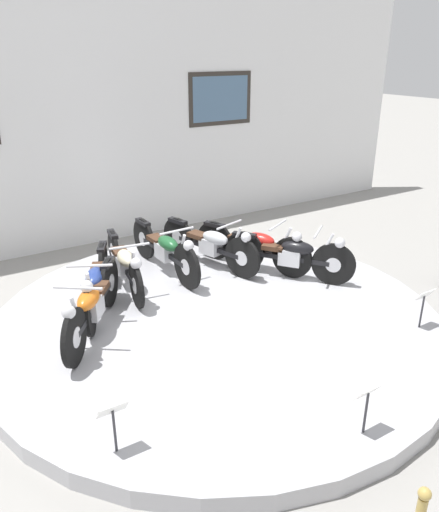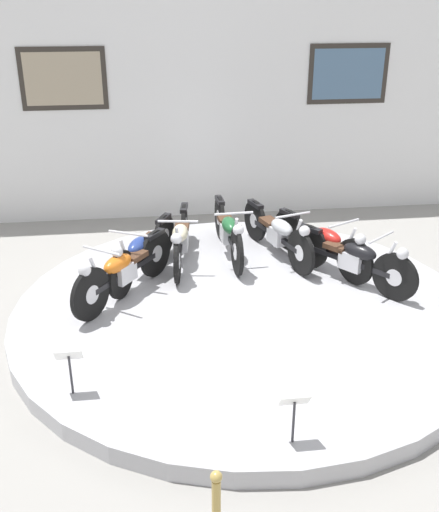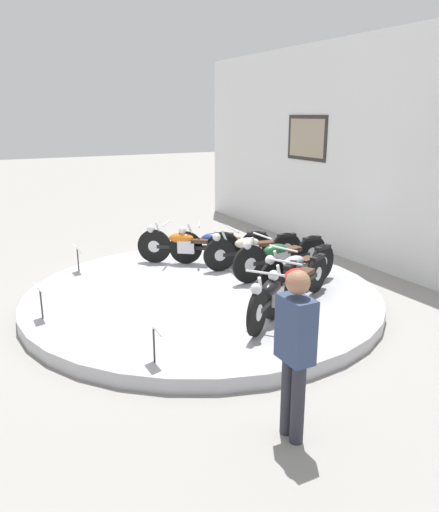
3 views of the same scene
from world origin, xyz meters
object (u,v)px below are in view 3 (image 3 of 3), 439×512
motorcycle_green (280,255)px  motorcycle_silver (297,268)px  motorcycle_cream (252,248)px  motorcycle_black (274,292)px  info_placard_front_left (77,252)px  motorcycle_red (296,281)px  info_placard_front_centre (40,294)px  visitor_standing (295,347)px  info_placard_front_right (154,333)px  motorcycle_blue (219,244)px  motorcycle_orange (187,244)px

motorcycle_green → motorcycle_silver: motorcycle_green is taller
motorcycle_cream → motorcycle_black: 2.40m
motorcycle_silver → info_placard_front_left: motorcycle_silver is taller
motorcycle_red → motorcycle_silver: bearing=142.9°
motorcycle_silver → info_placard_front_centre: 3.93m
visitor_standing → info_placard_front_right: bearing=-155.5°
motorcycle_green → motorcycle_black: bearing=-37.0°
motorcycle_blue → motorcycle_silver: 1.99m
motorcycle_orange → motorcycle_blue: (0.25, 0.57, -0.01)m
motorcycle_blue → motorcycle_black: (2.74, -0.57, -0.00)m
motorcycle_cream → visitor_standing: size_ratio=1.17×
motorcycle_orange → info_placard_front_centre: size_ratio=3.23×
motorcycle_red → info_placard_front_left: 4.08m
motorcycle_silver → motorcycle_red: (0.54, -0.41, -0.00)m
motorcycle_blue → info_placard_front_centre: (1.24, -3.46, -0.01)m
motorcycle_blue → motorcycle_green: 1.36m
motorcycle_silver → visitor_standing: visitor_standing is taller
info_placard_front_right → visitor_standing: 1.86m
motorcycle_green → info_placard_front_left: motorcycle_green is taller
motorcycle_cream → info_placard_front_right: (2.66, -2.93, -0.01)m
motorcycle_orange → motorcycle_red: motorcycle_orange is taller
motorcycle_blue → info_placard_front_centre: bearing=-70.2°
motorcycle_cream → motorcycle_green: 0.72m
info_placard_front_left → info_placard_front_right: same height
info_placard_front_left → info_placard_front_centre: 2.17m
motorcycle_orange → info_placard_front_centre: 3.26m
motorcycle_silver → motorcycle_cream: bearing=-179.9°
info_placard_front_centre → visitor_standing: size_ratio=0.31×
info_placard_front_right → motorcycle_silver: bearing=113.2°
motorcycle_orange → motorcycle_green: 1.87m
motorcycle_blue → info_placard_front_centre: size_ratio=3.52×
motorcycle_silver → motorcycle_black: motorcycle_silver is taller
motorcycle_silver → motorcycle_blue: bearing=-168.2°
motorcycle_black → info_placard_front_right: motorcycle_black is taller
motorcycle_red → motorcycle_black: (0.25, -0.57, 0.00)m
motorcycle_black → info_placard_front_centre: size_ratio=3.15×
motorcycle_orange → info_placard_front_centre: bearing=-62.7°
motorcycle_cream → visitor_standing: 4.85m
motorcycle_orange → info_placard_front_left: bearing=-103.5°
motorcycle_green → info_placard_front_centre: size_ratio=3.93×
motorcycle_cream → motorcycle_black: bearing=-23.9°
motorcycle_silver → info_placard_front_right: size_ratio=3.74×
motorcycle_green → info_placard_front_right: (1.96, -3.08, -0.03)m
motorcycle_cream → motorcycle_red: bearing=-11.7°
motorcycle_blue → motorcycle_green: bearing=24.0°
motorcycle_orange → info_placard_front_right: 3.97m
motorcycle_cream → info_placard_front_left: motorcycle_cream is taller
motorcycle_cream → info_placard_front_right: 3.95m
motorcycle_red → info_placard_front_right: 2.62m
motorcycle_green → motorcycle_red: motorcycle_green is taller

